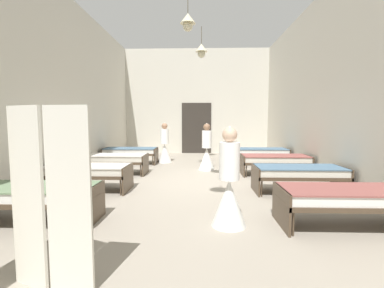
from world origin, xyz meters
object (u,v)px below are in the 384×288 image
Objects in this scene: bed_right_row_1 at (299,173)px; nurse_far_aisle at (229,191)px; bed_left_row_0 at (34,195)px; bed_right_row_2 at (275,160)px; bed_left_row_1 at (86,171)px; bed_left_row_2 at (114,159)px; nurse_mid_aisle at (207,153)px; privacy_screen at (25,200)px; bed_right_row_3 at (260,152)px; bed_right_row_0 at (345,197)px; bed_left_row_3 at (131,152)px; nurse_near_aisle at (165,148)px.

nurse_far_aisle is at bearing -131.56° from bed_right_row_1.
bed_right_row_2 is at bearing 39.14° from bed_left_row_0.
bed_left_row_1 is at bearing -89.12° from nurse_far_aisle.
bed_left_row_2 is 1.28× the size of nurse_mid_aisle.
privacy_screen is (-3.72, -3.51, 0.41)m from bed_right_row_1.
bed_right_row_2 and bed_right_row_3 have the same top height.
bed_right_row_0 is 1.12× the size of privacy_screen.
nurse_mid_aisle and nurse_far_aisle have the same top height.
bed_left_row_1 is 3.80m from bed_left_row_3.
nurse_mid_aisle is at bearing 113.03° from bed_right_row_0.
bed_right_row_0 is 5.70m from bed_right_row_3.
bed_left_row_2 and bed_right_row_3 have the same top height.
bed_left_row_3 is at bearing -146.45° from nurse_mid_aisle.
bed_right_row_2 is 1.00× the size of bed_left_row_3.
nurse_near_aisle is (1.20, 0.35, 0.09)m from bed_left_row_3.
nurse_far_aisle is at bearing -0.45° from bed_left_row_0.
bed_right_row_1 is at bearing 22.14° from bed_left_row_0.
bed_left_row_1 is 3.54m from nurse_far_aisle.
bed_left_row_1 is (0.00, 1.90, 0.00)m from bed_left_row_0.
bed_right_row_1 and bed_left_row_2 have the same top height.
nurse_mid_aisle is at bearing -149.48° from bed_right_row_3.
bed_right_row_0 is 4.07m from privacy_screen.
nurse_near_aisle is (-3.47, 2.25, 0.09)m from bed_right_row_2.
bed_right_row_0 is at bearing -22.14° from bed_left_row_1.
bed_left_row_0 is 1.28× the size of nurse_mid_aisle.
nurse_near_aisle reaches higher than bed_left_row_3.
bed_left_row_2 is at bearing 180.00° from bed_right_row_2.
bed_left_row_0 is 2.97m from nurse_far_aisle.
bed_right_row_0 is at bearing -45.10° from nurse_near_aisle.
bed_left_row_0 is at bearing -90.00° from bed_left_row_3.
bed_left_row_0 is 1.28× the size of nurse_near_aisle.
bed_right_row_3 is at bearing 39.14° from bed_left_row_1.
bed_left_row_3 is 1.12× the size of privacy_screen.
privacy_screen reaches higher than bed_left_row_0.
bed_right_row_1 is 1.00× the size of bed_left_row_2.
nurse_mid_aisle reaches higher than bed_left_row_1.
nurse_near_aisle reaches higher than bed_right_row_2.
bed_left_row_0 and bed_right_row_3 have the same top height.
bed_right_row_2 is 1.28× the size of nurse_mid_aisle.
bed_left_row_2 and bed_right_row_2 have the same top height.
bed_right_row_2 is 1.12× the size of privacy_screen.
bed_left_row_2 is at bearing -108.36° from nurse_far_aisle.
bed_left_row_3 is (-4.67, 1.90, 0.00)m from bed_right_row_2.
nurse_mid_aisle reaches higher than bed_right_row_3.
bed_left_row_2 and bed_left_row_3 have the same top height.
privacy_screen is at bearing -80.04° from bed_left_row_2.
bed_right_row_0 is at bearing 124.62° from nurse_far_aisle.
bed_right_row_2 is at bearing 0.00° from bed_left_row_2.
bed_left_row_0 is at bearing -157.86° from bed_right_row_1.
privacy_screen is at bearing -136.68° from bed_right_row_1.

